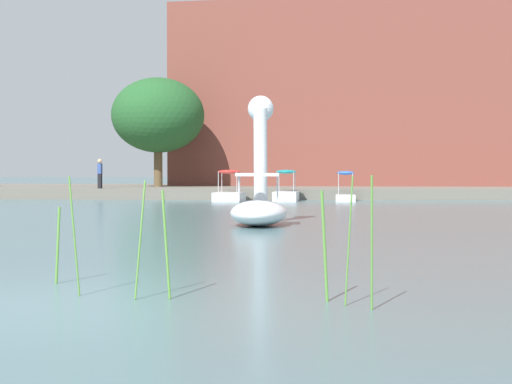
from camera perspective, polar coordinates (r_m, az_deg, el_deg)
name	(u,v)px	position (r m, az deg, el deg)	size (l,w,h in m)	color
ground_plane	(59,306)	(7.98, -14.91, -8.48)	(657.99, 657.99, 0.00)	slate
shore_bank_far	(263,190)	(49.41, 0.58, 0.14)	(146.67, 20.98, 0.57)	#6B665B
swan_boat	(259,193)	(19.72, 0.24, -0.08)	(1.48, 2.99, 3.53)	white
pedal_boat_blue	(345,193)	(37.19, 6.90, -0.05)	(1.04, 1.84, 1.52)	white
pedal_boat_teal	(286,192)	(37.36, 2.34, -0.02)	(1.33, 2.34, 1.58)	white
pedal_boat_red	(229,192)	(37.28, -2.07, -0.03)	(1.54, 2.32, 1.58)	white
tree_broadleaf_left	(158,115)	(47.16, -7.55, 5.86)	(8.24, 8.24, 6.84)	brown
person_on_path	(100,172)	(41.61, -11.92, 1.52)	(0.26, 0.25, 1.63)	black
apartment_block	(347,98)	(52.85, 7.00, 7.23)	(23.70, 8.42, 12.35)	brown
reed_clump_foreground	(203,243)	(8.17, -4.12, -3.96)	(3.78, 1.68, 1.35)	#568E38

